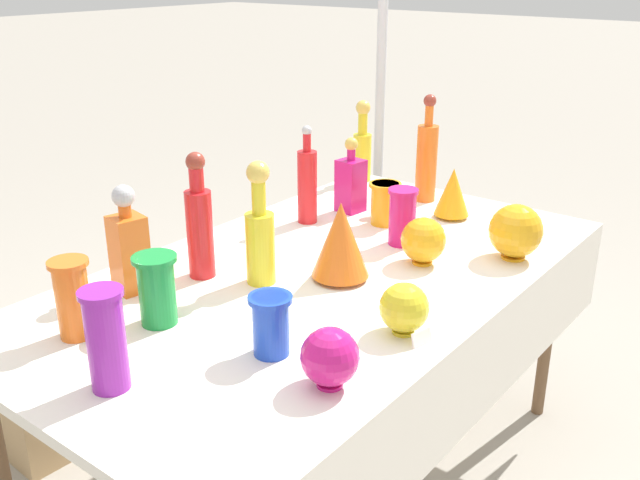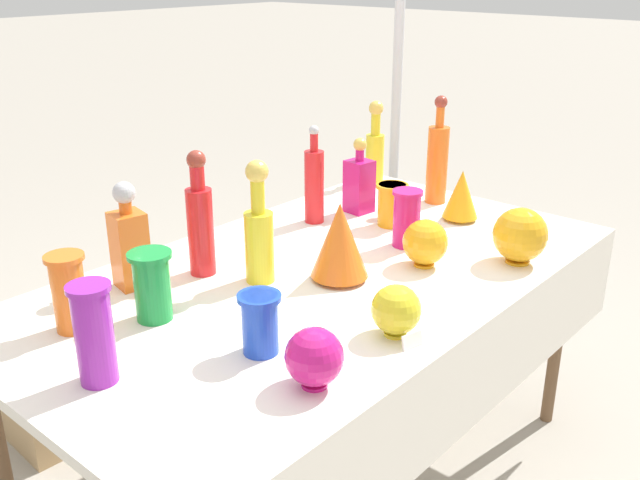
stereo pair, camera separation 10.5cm
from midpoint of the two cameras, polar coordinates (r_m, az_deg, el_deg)
display_table at (r=2.08m, az=-0.70°, el=-4.25°), size 1.84×1.03×0.76m
tall_bottle_0 at (r=1.96m, az=-6.35°, el=0.49°), size 0.08×0.08×0.35m
tall_bottle_1 at (r=2.67m, az=7.42°, el=6.48°), size 0.08×0.08×0.40m
tall_bottle_2 at (r=2.42m, az=-2.27°, el=4.51°), size 0.07×0.07×0.34m
tall_bottle_3 at (r=2.90m, az=2.36°, el=7.41°), size 0.07×0.07×0.33m
tall_bottle_4 at (r=2.03m, az=-11.09°, el=1.22°), size 0.08×0.08×0.36m
square_decanter_0 at (r=2.54m, az=1.29°, el=4.65°), size 0.09×0.09×0.27m
square_decanter_1 at (r=1.99m, az=-16.52°, el=-0.47°), size 0.10×0.10×0.30m
slender_vase_0 at (r=1.80m, az=-20.80°, el=-4.24°), size 0.10×0.10×0.20m
slender_vase_1 at (r=1.56m, az=-18.63°, el=-7.40°), size 0.09×0.09×0.23m
slender_vase_2 at (r=2.43m, az=3.98°, el=3.07°), size 0.11×0.11×0.15m
slender_vase_3 at (r=1.81m, az=-14.56°, el=-3.70°), size 0.11×0.11×0.18m
slender_vase_4 at (r=2.25m, az=5.29°, el=2.00°), size 0.10×0.10×0.18m
slender_vase_5 at (r=1.63m, az=-5.81°, el=-6.60°), size 0.10×0.10×0.15m
fluted_vase_0 at (r=2.51m, az=9.40°, el=3.79°), size 0.12×0.12×0.18m
fluted_vase_1 at (r=1.98m, az=0.09°, el=-0.03°), size 0.16×0.16×0.23m
round_bowl_0 at (r=1.72m, az=5.02°, el=-5.45°), size 0.12×0.12×0.13m
round_bowl_1 at (r=2.20m, az=14.08°, el=0.69°), size 0.16×0.16×0.17m
round_bowl_2 at (r=1.51m, az=-1.21°, el=-9.36°), size 0.13×0.13×0.13m
round_bowl_3 at (r=2.12m, az=6.88°, el=-0.03°), size 0.13×0.13×0.14m
price_tag_left at (r=1.70m, az=6.37°, el=-7.79°), size 0.06×0.03×0.04m
cardboard_box_behind_left at (r=2.82m, az=-20.89°, el=-10.89°), size 0.53×0.44×0.40m
canopy_pole at (r=3.23m, az=3.89°, el=10.78°), size 0.18×0.18×2.53m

